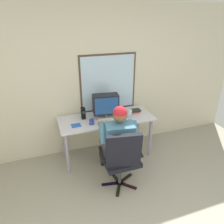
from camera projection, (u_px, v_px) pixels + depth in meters
name	position (u px, v px, depth m)	size (l,w,h in m)	color
wall_rear	(100.00, 81.00, 3.71)	(5.48, 0.08, 2.51)	beige
desk	(106.00, 124.00, 3.64)	(1.56, 0.64, 0.74)	gray
office_chair	(122.00, 157.00, 2.92)	(0.62, 0.58, 0.97)	black
person_seated	(117.00, 141.00, 3.12)	(0.59, 0.85, 1.24)	#584A4F
crt_monitor	(106.00, 104.00, 3.53)	(0.44, 0.26, 0.40)	beige
wine_glass	(130.00, 113.00, 3.53)	(0.07, 0.07, 0.15)	silver
desk_speaker	(83.00, 113.00, 3.53)	(0.06, 0.09, 0.19)	black
book_stack	(135.00, 111.00, 3.80)	(0.20, 0.15, 0.05)	red
cd_case	(76.00, 125.00, 3.34)	(0.14, 0.13, 0.01)	blue
coffee_mug	(92.00, 122.00, 3.37)	(0.08, 0.08, 0.08)	navy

